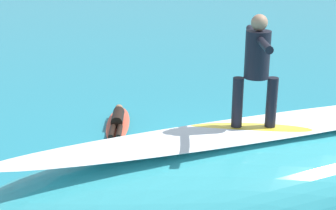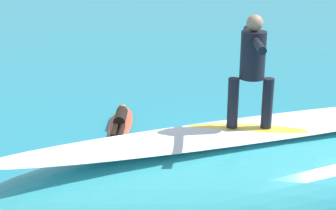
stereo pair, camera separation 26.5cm
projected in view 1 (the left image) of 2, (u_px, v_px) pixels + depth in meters
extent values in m
plane|color=teal|center=(224.00, 165.00, 10.11)|extent=(120.00, 120.00, 0.00)
ellipsoid|color=teal|center=(263.00, 181.00, 7.59)|extent=(9.89, 5.28, 1.75)
ellipsoid|color=white|center=(267.00, 127.00, 7.29)|extent=(8.03, 3.16, 0.08)
ellipsoid|color=yellow|center=(253.00, 129.00, 7.21)|extent=(2.17, 0.72, 0.09)
cylinder|color=black|center=(237.00, 102.00, 7.08)|extent=(0.16, 0.16, 0.75)
cylinder|color=black|center=(272.00, 102.00, 7.08)|extent=(0.16, 0.16, 0.75)
cylinder|color=black|center=(257.00, 55.00, 6.85)|extent=(0.38, 0.38, 0.67)
sphere|color=tan|center=(259.00, 23.00, 6.70)|extent=(0.23, 0.23, 0.23)
cylinder|color=black|center=(265.00, 45.00, 6.32)|extent=(0.15, 0.61, 0.11)
cylinder|color=black|center=(253.00, 32.00, 7.22)|extent=(0.15, 0.61, 0.11)
ellipsoid|color=#E0563D|center=(118.00, 124.00, 12.24)|extent=(0.70, 2.51, 0.08)
cylinder|color=black|center=(118.00, 117.00, 12.18)|extent=(0.34, 0.84, 0.29)
sphere|color=#936B4C|center=(119.00, 108.00, 12.64)|extent=(0.21, 0.21, 0.21)
cylinder|color=black|center=(119.00, 132.00, 11.49)|extent=(0.17, 0.69, 0.13)
cylinder|color=black|center=(112.00, 132.00, 11.49)|extent=(0.17, 0.69, 0.13)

